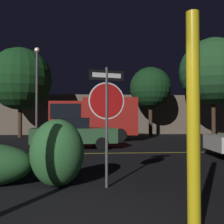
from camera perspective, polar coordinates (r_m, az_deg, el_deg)
The scene contains 11 objects.
road_center_stripe at distance 10.77m, azimuth -6.03°, elevation -9.39°, with size 33.22×0.12×0.01m, color gold.
stop_sign at distance 5.41m, azimuth -1.23°, elevation 1.96°, with size 0.79×0.20×2.60m.
yellow_pole_right at distance 3.34m, azimuth 18.11°, elevation -2.42°, with size 0.17×0.17×2.86m, color yellow.
hedge_bush_2 at distance 5.68m, azimuth -12.40°, elevation -9.05°, with size 1.18×1.06×1.47m, color #2D6633.
passing_car_2 at distance 12.54m, azimuth -8.73°, elevation -4.80°, with size 4.30×2.21×1.52m.
delivery_truck at distance 17.21m, azimuth -4.47°, elevation -1.07°, with size 5.93×2.74×2.86m.
street_lamp at distance 17.47m, azimuth -16.80°, elevation 5.94°, with size 0.37×0.37×6.24m.
tree_0 at distance 22.05m, azimuth 22.10°, elevation 8.55°, with size 5.39×5.39×7.98m.
tree_1 at distance 21.15m, azimuth -20.19°, elevation 7.08°, with size 4.90×4.90×7.05m.
tree_2 at distance 21.63m, azimuth 8.77°, elevation 5.45°, with size 3.52×3.52×5.86m.
building_backdrop at distance 25.39m, azimuth -3.68°, elevation -0.64°, with size 27.15×4.41×3.71m, color #6B5B4C.
Camera 1 is at (0.29, -3.29, 1.49)m, focal length 40.00 mm.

